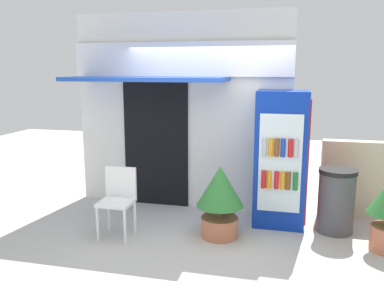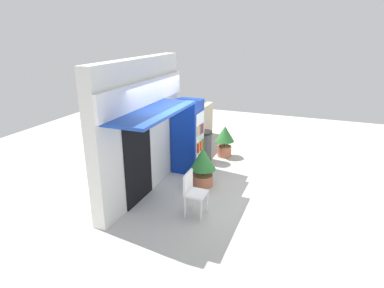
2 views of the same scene
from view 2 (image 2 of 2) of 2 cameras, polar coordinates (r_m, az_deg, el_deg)
ground at (r=7.73m, az=2.81°, el=-8.40°), size 16.00×16.00×0.00m
storefront_building at (r=7.28m, az=-8.86°, el=2.83°), size 3.38×1.15×3.02m
drink_cooler at (r=8.61m, az=-0.67°, el=1.39°), size 0.72×0.72×1.89m
plastic_chair at (r=6.67m, az=0.12°, el=-7.93°), size 0.43×0.40×0.91m
potted_plant_near_shop at (r=7.86m, az=1.90°, el=-3.44°), size 0.61×0.61×0.95m
potted_plant_curbside at (r=9.72m, az=5.67°, el=0.94°), size 0.55×0.55×0.93m
trash_bin at (r=9.38m, az=1.95°, el=-0.35°), size 0.50×0.50×0.87m
stone_boundary_wall at (r=10.66m, az=0.74°, el=2.83°), size 2.77×0.21×1.14m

